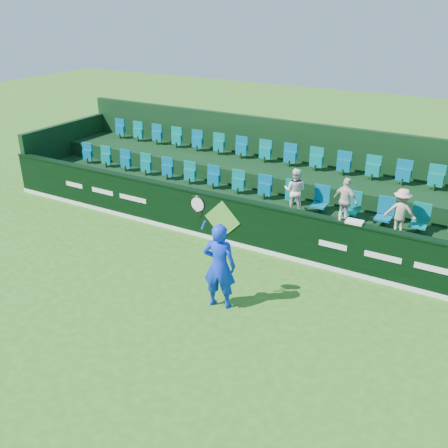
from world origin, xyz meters
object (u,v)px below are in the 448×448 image
Objects in this scene: towel at (355,222)px; drinks_bottle at (340,216)px; spectator_middle at (346,201)px; spectator_right at (401,212)px; tennis_player at (219,265)px; spectator_left at (295,191)px.

towel is 2.04× the size of drinks_bottle.
spectator_right is at bearing -160.87° from spectator_middle.
tennis_player is 2.07× the size of spectator_left.
towel is 0.36m from drinks_bottle.
spectator_right is at bearing 53.79° from tennis_player.
towel is at bearing 142.16° from spectator_left.
tennis_player is 6.49× the size of towel.
spectator_left is 1.05× the size of spectator_right.
spectator_left is 2.79m from spectator_right.
spectator_middle is at bearing 171.73° from spectator_left.
tennis_player is 2.12× the size of spectator_middle.
tennis_player is 4.87m from spectator_right.
spectator_left is at bearing 145.30° from drinks_bottle.
tennis_player reaches higher than spectator_right.
spectator_left is at bearing 88.87° from tennis_player.
spectator_right is at bearing 43.71° from drinks_bottle.
spectator_left is 1.40m from spectator_middle.
spectator_left is at bearing -4.68° from spectator_right.
tennis_player is at bearing 88.45° from spectator_middle.
tennis_player is at bearing 49.11° from spectator_right.
spectator_left is 1.02× the size of spectator_middle.
tennis_player reaches higher than spectator_left.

